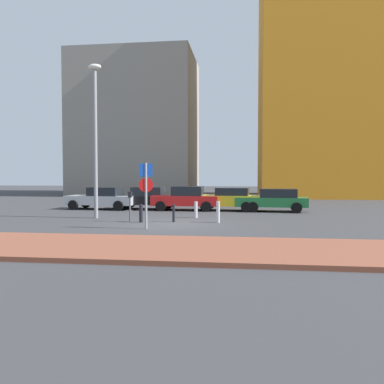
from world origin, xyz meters
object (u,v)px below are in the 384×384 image
at_px(parking_sign_post, 146,187).
at_px(traffic_bollard_near, 174,213).
at_px(parked_car_green, 273,200).
at_px(parking_meter, 130,202).
at_px(traffic_bollard_mid, 141,213).
at_px(parked_car_red, 186,198).
at_px(parked_car_black, 147,198).
at_px(parked_car_silver, 102,198).
at_px(street_lamp, 95,129).
at_px(parked_car_yellow, 231,199).
at_px(traffic_bollard_far, 196,210).
at_px(traffic_bollard_edge, 218,212).

bearing_deg(parking_sign_post, traffic_bollard_near, 74.38).
distance_m(parked_car_green, traffic_bollard_near, 8.05).
bearing_deg(parking_meter, traffic_bollard_mid, -15.54).
bearing_deg(parked_car_red, traffic_bollard_near, -87.31).
distance_m(parked_car_red, parked_car_green, 5.48).
bearing_deg(parking_sign_post, parked_car_red, 87.29).
bearing_deg(parked_car_black, traffic_bollard_near, -66.34).
relative_size(parked_car_silver, parked_car_black, 1.16).
height_order(parked_car_red, traffic_bollard_mid, parked_car_red).
height_order(parked_car_black, traffic_bollard_near, parked_car_black).
relative_size(parked_car_red, parked_car_green, 0.95).
bearing_deg(traffic_bollard_mid, parked_car_green, 44.06).
distance_m(parked_car_silver, traffic_bollard_near, 8.69).
bearing_deg(traffic_bollard_near, street_lamp, 164.77).
distance_m(parked_car_yellow, traffic_bollard_far, 4.78).
height_order(parked_car_yellow, parking_meter, parked_car_yellow).
xyz_separation_m(parking_meter, traffic_bollard_mid, (0.59, -0.16, -0.51)).
bearing_deg(parked_car_silver, street_lamp, -73.50).
height_order(parked_car_green, traffic_bollard_far, parked_car_green).
distance_m(parked_car_red, traffic_bollard_mid, 6.80).
distance_m(parked_car_red, parking_meter, 6.77).
bearing_deg(parked_car_red, parking_meter, -105.56).
height_order(parking_sign_post, traffic_bollard_near, parking_sign_post).
distance_m(traffic_bollard_near, traffic_bollard_mid, 1.56).
xyz_separation_m(parked_car_yellow, traffic_bollard_near, (-2.56, -6.43, -0.33)).
distance_m(traffic_bollard_near, traffic_bollard_edge, 2.15).
height_order(parking_sign_post, traffic_bollard_edge, parking_sign_post).
height_order(parked_car_silver, parked_car_yellow, parked_car_yellow).
xyz_separation_m(parked_car_silver, parked_car_black, (2.88, 0.50, 0.01)).
relative_size(parked_car_black, parking_meter, 2.76).
bearing_deg(parked_car_black, parked_car_green, -5.05).
bearing_deg(street_lamp, parking_sign_post, -46.04).
xyz_separation_m(parked_car_black, traffic_bollard_near, (3.01, -6.87, -0.33)).
xyz_separation_m(traffic_bollard_near, traffic_bollard_mid, (-1.53, -0.34, 0.00)).
bearing_deg(parked_car_red, parking_sign_post, -92.71).
bearing_deg(street_lamp, parking_meter, -31.33).
bearing_deg(parking_meter, parking_sign_post, -59.90).
xyz_separation_m(parked_car_black, traffic_bollard_mid, (1.49, -7.21, -0.32)).
height_order(parked_car_red, parked_car_green, parked_car_red).
bearing_deg(traffic_bollard_mid, parking_sign_post, -70.22).
distance_m(parked_car_silver, parked_car_black, 2.92).
bearing_deg(parking_sign_post, parked_car_black, 103.62).
bearing_deg(parked_car_yellow, parked_car_black, 175.48).
bearing_deg(parked_car_yellow, parking_meter, -125.26).
bearing_deg(traffic_bollard_near, traffic_bollard_mid, -167.42).
bearing_deg(traffic_bollard_far, parked_car_yellow, 68.97).
xyz_separation_m(parked_car_black, street_lamp, (-1.34, -5.69, 3.89)).
relative_size(street_lamp, traffic_bollard_edge, 7.87).
height_order(parked_car_red, street_lamp, street_lamp).
bearing_deg(parked_car_yellow, traffic_bollard_edge, -93.65).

